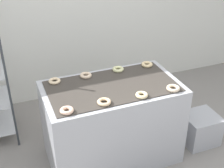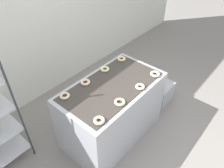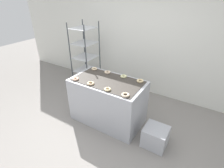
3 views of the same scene
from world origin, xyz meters
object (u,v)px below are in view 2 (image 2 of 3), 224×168
object	(u,v)px
donut_far_left	(65,96)
donut_far_midleft	(85,82)
donut_near_right	(155,74)
donut_far_midright	(105,69)
donut_near_left	(99,120)
fryer_machine	(112,111)
glaze_bin	(159,92)
donut_near_midright	(140,87)
donut_far_right	(121,59)
donut_near_midleft	(120,102)

from	to	relation	value
donut_far_left	donut_far_midleft	bearing A→B (deg)	-0.12
donut_near_right	donut_far_midright	distance (m)	0.65
donut_near_right	donut_near_left	bearing A→B (deg)	179.62
fryer_machine	glaze_bin	size ratio (longest dim) A/B	3.49
donut_near_right	donut_far_midleft	world-z (taller)	same
donut_near_left	donut_far_midright	bearing A→B (deg)	38.46
donut_near_midright	donut_far_right	world-z (taller)	donut_far_right
fryer_machine	donut_near_midleft	size ratio (longest dim) A/B	10.83
donut_far_midright	fryer_machine	bearing A→B (deg)	-122.53
donut_far_midleft	donut_far_midright	xyz separation A→B (m)	(0.36, 0.01, 0.00)
donut_near_right	donut_near_midright	bearing A→B (deg)	179.98
donut_far_midright	donut_far_right	size ratio (longest dim) A/B	0.98
donut_near_midleft	donut_far_midleft	distance (m)	0.54
donut_near_midright	donut_near_right	size ratio (longest dim) A/B	0.90
donut_near_right	donut_far_midright	world-z (taller)	same
fryer_machine	donut_far_midright	distance (m)	0.57
fryer_machine	donut_near_midright	world-z (taller)	donut_near_midright
donut_near_midleft	donut_far_midleft	size ratio (longest dim) A/B	1.03
donut_near_right	donut_far_right	size ratio (longest dim) A/B	1.04
donut_near_left	donut_far_left	world-z (taller)	donut_near_left
donut_near_left	donut_far_midright	distance (m)	0.89
donut_near_midright	donut_far_midright	bearing A→B (deg)	90.37
donut_near_right	donut_far_right	xyz separation A→B (m)	(0.00, 0.55, 0.00)
donut_near_left	donut_far_right	bearing A→B (deg)	27.74
donut_near_midright	donut_near_left	bearing A→B (deg)	179.46
donut_far_left	donut_far_right	world-z (taller)	donut_far_right
donut_near_left	donut_far_right	world-z (taller)	same
donut_far_left	donut_far_right	xyz separation A→B (m)	(1.02, -0.00, 0.00)
donut_near_midright	donut_near_right	world-z (taller)	same
donut_far_midleft	donut_far_right	xyz separation A→B (m)	(0.70, -0.00, 0.00)
donut_near_right	donut_far_left	world-z (taller)	donut_near_right
donut_near_midleft	donut_far_midright	bearing A→B (deg)	56.72
donut_near_left	donut_near_midleft	bearing A→B (deg)	1.72
fryer_machine	donut_near_left	size ratio (longest dim) A/B	11.39
fryer_machine	donut_far_left	size ratio (longest dim) A/B	11.40
fryer_machine	donut_far_midright	bearing A→B (deg)	57.47
glaze_bin	donut_far_right	size ratio (longest dim) A/B	3.13
glaze_bin	donut_far_midright	distance (m)	1.20
fryer_machine	donut_far_midleft	bearing A→B (deg)	123.94
donut_near_midleft	donut_far_right	size ratio (longest dim) A/B	1.01
donut_near_left	donut_far_midleft	xyz separation A→B (m)	(0.34, 0.55, -0.00)
fryer_machine	donut_near_midleft	distance (m)	0.56
donut_near_midright	fryer_machine	bearing A→B (deg)	122.65
donut_near_midright	donut_near_right	xyz separation A→B (m)	(0.33, -0.00, 0.00)
donut_near_midright	donut_far_midleft	xyz separation A→B (m)	(-0.36, 0.55, 0.00)
glaze_bin	donut_far_midleft	world-z (taller)	donut_far_midleft
glaze_bin	donut_far_left	size ratio (longest dim) A/B	3.27
donut_near_right	donut_far_right	bearing A→B (deg)	89.74
glaze_bin	donut_far_right	xyz separation A→B (m)	(-0.52, 0.41, 0.73)
donut_far_midright	donut_near_left	bearing A→B (deg)	-141.54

